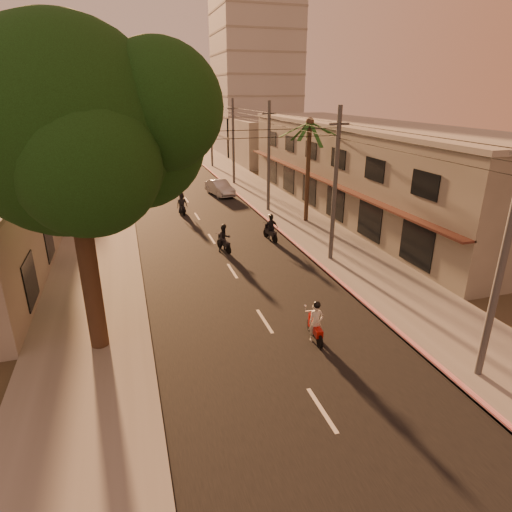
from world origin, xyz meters
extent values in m
plane|color=#383023|center=(0.00, 0.00, 0.00)|extent=(160.00, 160.00, 0.00)
cube|color=black|center=(0.00, 20.00, 0.01)|extent=(10.00, 140.00, 0.02)
cube|color=slate|center=(7.50, 20.00, 0.06)|extent=(5.00, 140.00, 0.12)
cube|color=slate|center=(-7.50, 20.00, 0.06)|extent=(5.00, 140.00, 0.12)
cube|color=red|center=(5.10, 15.00, 0.10)|extent=(0.20, 60.00, 0.20)
cube|color=gray|center=(14.00, 18.00, 3.50)|extent=(8.00, 34.00, 7.00)
cube|color=#9A968B|center=(14.00, 18.00, 7.15)|extent=(8.20, 34.20, 0.30)
cube|color=#42211A|center=(9.70, 18.00, 3.10)|extent=(0.80, 34.00, 0.12)
cube|color=#B7B5B2|center=(16.00, 56.00, 14.00)|extent=(12.00, 12.00, 28.00)
cylinder|color=black|center=(-7.00, 2.00, 3.00)|extent=(0.70, 0.70, 6.00)
cylinder|color=black|center=(-6.20, 2.40, 6.00)|extent=(1.22, 2.17, 3.04)
cylinder|color=black|center=(-7.60, 1.70, 6.20)|extent=(1.31, 1.49, 2.73)
sphere|color=black|center=(-7.00, 2.00, 8.50)|extent=(7.20, 7.20, 7.20)
sphere|color=black|center=(-4.80, 3.00, 8.00)|extent=(5.20, 5.20, 5.20)
sphere|color=black|center=(-8.80, 2.80, 8.20)|extent=(4.80, 4.80, 4.80)
sphere|color=black|center=(-6.40, 0.20, 7.60)|extent=(4.60, 4.60, 4.60)
sphere|color=black|center=(-4.00, 1.50, 9.20)|extent=(4.40, 4.40, 4.40)
sphere|color=black|center=(-5.80, 4.40, 9.60)|extent=(4.40, 4.40, 4.40)
cylinder|color=black|center=(8.00, 16.00, 3.80)|extent=(0.32, 0.32, 7.60)
sphere|color=black|center=(8.00, 16.00, 7.60)|extent=(0.60, 0.60, 0.60)
cylinder|color=#38383A|center=(6.20, -4.00, 4.50)|extent=(0.26, 0.26, 9.00)
cylinder|color=#38383A|center=(6.20, 8.00, 4.50)|extent=(0.26, 0.26, 9.00)
cube|color=#38383A|center=(6.20, 8.00, 8.00)|extent=(1.20, 0.12, 0.12)
cylinder|color=#38383A|center=(6.20, 20.00, 4.50)|extent=(0.26, 0.26, 9.00)
cube|color=#38383A|center=(6.20, 20.00, 8.00)|extent=(1.20, 0.12, 0.12)
cylinder|color=#38383A|center=(6.20, 32.00, 4.50)|extent=(0.26, 0.26, 9.00)
cube|color=#38383A|center=(6.20, 32.00, 8.00)|extent=(1.20, 0.12, 0.12)
cylinder|color=#38383A|center=(6.20, 44.00, 4.50)|extent=(0.26, 0.26, 9.00)
cube|color=#38383A|center=(6.20, 44.00, 8.00)|extent=(1.20, 0.12, 0.12)
cube|color=#9A968B|center=(14.00, 45.00, 3.00)|extent=(8.00, 14.00, 6.00)
cube|color=#9A968B|center=(-14.00, 34.00, 2.20)|extent=(8.00, 14.00, 4.40)
cube|color=#9A968B|center=(-14.00, 52.00, 3.50)|extent=(8.00, 14.00, 7.00)
cylinder|color=black|center=(1.59, 0.60, 0.28)|extent=(0.16, 0.58, 0.57)
cylinder|color=black|center=(1.46, -0.66, 0.28)|extent=(0.16, 0.58, 0.57)
cube|color=#9B110B|center=(1.52, -0.10, 0.56)|extent=(0.40, 1.14, 0.30)
cube|color=#9B110B|center=(1.57, 0.40, 0.71)|extent=(0.31, 0.13, 0.61)
cylinder|color=silver|center=(1.59, 0.52, 1.07)|extent=(0.56, 0.10, 0.04)
imported|color=beige|center=(1.52, -0.10, 0.85)|extent=(0.70, 0.53, 1.70)
sphere|color=black|center=(1.52, -0.10, 1.65)|extent=(0.30, 0.30, 0.30)
sphere|color=silver|center=(1.30, 0.53, 1.32)|extent=(0.12, 0.12, 0.12)
sphere|color=silver|center=(1.87, 0.47, 1.32)|extent=(0.12, 0.12, 0.12)
cylinder|color=black|center=(0.15, 12.05, 0.29)|extent=(0.24, 0.58, 0.58)
cylinder|color=black|center=(0.46, 10.80, 0.29)|extent=(0.24, 0.58, 0.58)
cube|color=black|center=(0.32, 11.35, 0.57)|extent=(0.55, 1.17, 0.31)
cube|color=black|center=(0.20, 11.85, 0.72)|extent=(0.32, 0.17, 0.62)
cylinder|color=silver|center=(0.17, 11.97, 1.08)|extent=(0.56, 0.17, 0.04)
imported|color=black|center=(0.32, 11.35, 0.86)|extent=(1.14, 1.04, 1.73)
sphere|color=black|center=(0.32, 11.35, 1.68)|extent=(0.31, 0.31, 0.31)
cylinder|color=black|center=(3.76, 13.23, 0.30)|extent=(0.20, 0.60, 0.59)
cylinder|color=black|center=(3.97, 11.92, 0.30)|extent=(0.20, 0.60, 0.59)
cube|color=black|center=(3.88, 12.50, 0.58)|extent=(0.48, 1.20, 0.32)
cube|color=black|center=(3.79, 13.02, 0.74)|extent=(0.33, 0.16, 0.64)
cylinder|color=silver|center=(3.77, 13.15, 1.11)|extent=(0.58, 0.13, 0.04)
imported|color=black|center=(3.88, 12.50, 0.89)|extent=(1.18, 0.77, 1.78)
sphere|color=black|center=(3.88, 12.50, 1.73)|extent=(0.32, 0.32, 0.32)
cylinder|color=black|center=(-1.08, 21.87, 0.29)|extent=(0.14, 0.59, 0.58)
cylinder|color=black|center=(-1.00, 20.57, 0.29)|extent=(0.14, 0.59, 0.58)
cube|color=black|center=(-1.03, 21.14, 0.57)|extent=(0.36, 1.16, 0.31)
cube|color=black|center=(-1.07, 21.67, 0.73)|extent=(0.32, 0.12, 0.63)
cylinder|color=silver|center=(-1.07, 21.79, 1.10)|extent=(0.58, 0.07, 0.04)
imported|color=black|center=(-1.03, 21.14, 0.88)|extent=(0.92, 0.66, 1.75)
sphere|color=black|center=(-1.03, 21.14, 1.70)|extent=(0.31, 0.31, 0.31)
imported|color=#A6A8AE|center=(3.50, 27.07, 0.74)|extent=(3.16, 5.03, 1.47)
camera|label=1|loc=(-5.31, -14.04, 9.70)|focal=30.00mm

